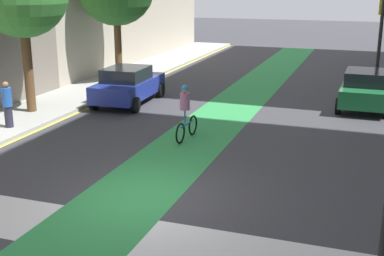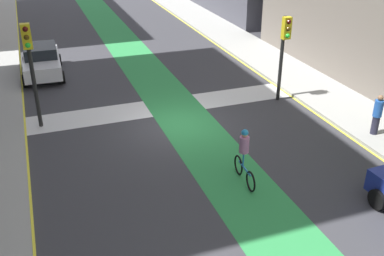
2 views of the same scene
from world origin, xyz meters
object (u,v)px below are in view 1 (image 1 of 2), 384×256
object	(u,v)px
traffic_signal_far_right	(381,24)
car_blue_left_far	(128,85)
car_green_right_far	(365,89)
pedestrian_sidewalk_left_a	(7,104)
cyclist_in_lane	(186,111)

from	to	relation	value
traffic_signal_far_right	car_blue_left_far	xyz separation A→B (m)	(-9.97, -5.91, -2.35)
car_green_right_far	pedestrian_sidewalk_left_a	distance (m)	13.91
traffic_signal_far_right	cyclist_in_lane	xyz separation A→B (m)	(-5.88, -10.03, -2.19)
traffic_signal_far_right	cyclist_in_lane	size ratio (longest dim) A/B	2.43
traffic_signal_far_right	car_green_right_far	distance (m)	4.19
traffic_signal_far_right	car_blue_left_far	size ratio (longest dim) A/B	1.06
traffic_signal_far_right	cyclist_in_lane	distance (m)	11.83
traffic_signal_far_right	pedestrian_sidewalk_left_a	world-z (taller)	traffic_signal_far_right
car_blue_left_far	car_green_right_far	bearing A→B (deg)	14.57
traffic_signal_far_right	pedestrian_sidewalk_left_a	bearing A→B (deg)	-137.22
traffic_signal_far_right	cyclist_in_lane	world-z (taller)	traffic_signal_far_right
car_blue_left_far	car_green_right_far	size ratio (longest dim) A/B	1.01
cyclist_in_lane	pedestrian_sidewalk_left_a	world-z (taller)	cyclist_in_lane
traffic_signal_far_right	car_blue_left_far	bearing A→B (deg)	-149.31
car_green_right_far	pedestrian_sidewalk_left_a	bearing A→B (deg)	-146.46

